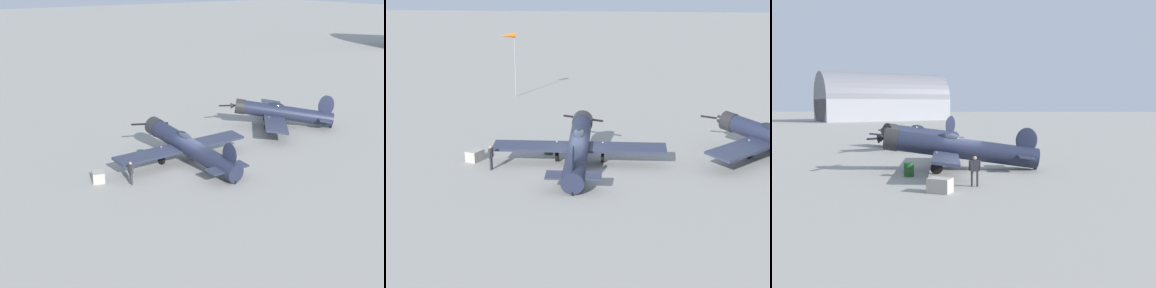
{
  "view_description": "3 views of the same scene",
  "coord_description": "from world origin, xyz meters",
  "views": [
    {
      "loc": [
        23.6,
        34.03,
        14.49
      ],
      "look_at": [
        0.0,
        -0.0,
        1.8
      ],
      "focal_mm": 52.79,
      "sensor_mm": 36.0,
      "label": 1
    },
    {
      "loc": [
        -4.91,
        36.92,
        12.35
      ],
      "look_at": [
        0.0,
        -0.0,
        1.8
      ],
      "focal_mm": 54.54,
      "sensor_mm": 36.0,
      "label": 2
    },
    {
      "loc": [
        29.23,
        0.74,
        4.58
      ],
      "look_at": [
        0.0,
        -0.0,
        1.8
      ],
      "focal_mm": 40.38,
      "sensor_mm": 36.0,
      "label": 3
    }
  ],
  "objects": [
    {
      "name": "airplane_mid_apron",
      "position": [
        -13.57,
        -4.66,
        1.43
      ],
      "size": [
        9.98,
        11.06,
        3.32
      ],
      "rotation": [
        0.0,
        0.0,
        5.59
      ],
      "color": "#1E2338",
      "rests_on": "ground_plane"
    },
    {
      "name": "ground_crew_mechanic",
      "position": [
        5.79,
        0.74,
        1.02
      ],
      "size": [
        0.24,
        0.66,
        1.69
      ],
      "rotation": [
        0.0,
        0.0,
        3.12
      ],
      "color": "#2D2D33",
      "rests_on": "ground_plane"
    },
    {
      "name": "ground_plane",
      "position": [
        0.0,
        0.0,
        0.0
      ],
      "size": [
        400.0,
        400.0,
        0.0
      ],
      "primitive_type": "plane",
      "color": "gray"
    },
    {
      "name": "airplane_foreground",
      "position": [
        0.03,
        -0.52,
        1.5
      ],
      "size": [
        12.0,
        11.4,
        3.0
      ],
      "rotation": [
        0.0,
        0.0,
        4.78
      ],
      "color": "#1E2338",
      "rests_on": "ground_plane"
    },
    {
      "name": "equipment_crate",
      "position": [
        7.47,
        -1.04,
        0.38
      ],
      "size": [
        1.19,
        1.4,
        0.76
      ],
      "rotation": [
        0.0,
        0.0,
        1.22
      ],
      "color": "#9E998E",
      "rests_on": "ground_plane"
    },
    {
      "name": "fuel_drum",
      "position": [
        2.63,
        -3.39,
        0.43
      ],
      "size": [
        0.67,
        0.67,
        0.86
      ],
      "color": "#19471E",
      "rests_on": "ground_plane"
    },
    {
      "name": "distant_hangar",
      "position": [
        -84.57,
        -23.45,
        4.73
      ],
      "size": [
        29.03,
        35.01,
        13.7
      ],
      "rotation": [
        0.0,
        0.0,
        5.27
      ],
      "color": "#939399",
      "rests_on": "ground_plane"
    }
  ]
}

